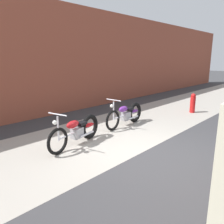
{
  "coord_description": "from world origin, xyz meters",
  "views": [
    {
      "loc": [
        -4.29,
        -3.01,
        2.32
      ],
      "look_at": [
        0.45,
        1.41,
        0.75
      ],
      "focal_mm": 35.81,
      "sensor_mm": 36.0,
      "label": 1
    }
  ],
  "objects": [
    {
      "name": "ground_plane",
      "position": [
        0.0,
        0.0,
        0.0
      ],
      "size": [
        80.0,
        80.0,
        0.0
      ],
      "primitive_type": "plane",
      "color": "#38383A"
    },
    {
      "name": "motorcycle_purple",
      "position": [
        1.66,
        1.8,
        0.4
      ],
      "size": [
        2.01,
        0.58,
        1.03
      ],
      "rotation": [
        0.0,
        0.0,
        3.21
      ],
      "color": "black",
      "rests_on": "ground"
    },
    {
      "name": "motorcycle_red",
      "position": [
        -0.65,
        1.63,
        0.4
      ],
      "size": [
        1.99,
        0.68,
        1.03
      ],
      "rotation": [
        0.0,
        0.0,
        3.34
      ],
      "color": "black",
      "rests_on": "ground"
    },
    {
      "name": "fire_hydrant",
      "position": [
        5.04,
        0.9,
        0.42
      ],
      "size": [
        0.22,
        0.22,
        0.84
      ],
      "color": "red",
      "rests_on": "ground"
    },
    {
      "name": "sidewalk_slab",
      "position": [
        0.0,
        1.75,
        0.0
      ],
      "size": [
        36.0,
        3.5,
        0.01
      ],
      "primitive_type": "cube",
      "color": "#9E998E",
      "rests_on": "ground"
    },
    {
      "name": "brick_building_wall",
      "position": [
        0.0,
        5.2,
        2.25
      ],
      "size": [
        36.0,
        0.5,
        4.51
      ],
      "primitive_type": "cube",
      "color": "brown",
      "rests_on": "ground"
    }
  ]
}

